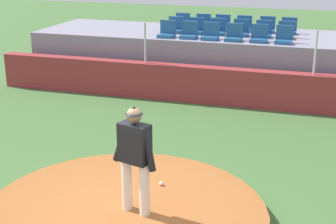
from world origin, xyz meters
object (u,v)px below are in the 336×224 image
at_px(stadium_chair_12, 182,24).
at_px(stadium_chair_16, 267,27).
at_px(stadium_chair_14, 222,25).
at_px(stadium_chair_15, 244,27).
at_px(pitcher, 135,152).
at_px(stadium_chair_17, 289,29).
at_px(stadium_chair_4, 259,36).
at_px(stadium_chair_13, 203,25).
at_px(stadium_chair_5, 284,38).
at_px(baseball, 161,183).
at_px(stadium_chair_0, 167,32).
at_px(stadium_chair_11, 286,33).
at_px(stadium_chair_1, 189,33).
at_px(stadium_chair_7, 196,29).
at_px(stadium_chair_9, 241,31).
at_px(stadium_chair_3, 234,35).
at_px(stadium_chair_10, 263,32).
at_px(stadium_chair_8, 218,30).
at_px(stadium_chair_6, 175,28).
at_px(stadium_chair_2, 211,34).

bearing_deg(stadium_chair_12, stadium_chair_16, -179.68).
distance_m(stadium_chair_14, stadium_chair_15, 0.71).
distance_m(pitcher, stadium_chair_17, 9.76).
xyz_separation_m(stadium_chair_4, stadium_chair_12, (-2.80, 1.72, 0.00)).
height_order(stadium_chair_13, stadium_chair_14, same).
bearing_deg(stadium_chair_5, stadium_chair_13, -31.57).
xyz_separation_m(baseball, stadium_chair_4, (0.75, 6.94, 1.50)).
distance_m(stadium_chair_0, stadium_chair_11, 3.57).
bearing_deg(stadium_chair_15, baseball, 89.81).
bearing_deg(stadium_chair_1, stadium_chair_12, -67.74).
bearing_deg(baseball, stadium_chair_7, 99.78).
relative_size(stadium_chair_1, stadium_chair_13, 1.00).
bearing_deg(stadium_chair_13, stadium_chair_5, 148.43).
height_order(stadium_chair_1, stadium_chair_4, same).
bearing_deg(stadium_chair_4, stadium_chair_5, 179.36).
xyz_separation_m(stadium_chair_15, stadium_chair_17, (1.43, -0.02, 0.00)).
bearing_deg(stadium_chair_5, stadium_chair_15, -50.27).
distance_m(baseball, stadium_chair_9, 7.94).
height_order(baseball, stadium_chair_4, stadium_chair_4).
height_order(stadium_chair_3, stadium_chair_7, same).
bearing_deg(stadium_chair_10, pitcher, 84.34).
bearing_deg(stadium_chair_10, stadium_chair_7, 0.48).
height_order(pitcher, stadium_chair_3, stadium_chair_3).
height_order(stadium_chair_8, stadium_chair_16, same).
xyz_separation_m(stadium_chair_9, stadium_chair_15, (-0.04, 0.85, 0.00)).
bearing_deg(baseball, stadium_chair_6, 104.64).
relative_size(stadium_chair_1, stadium_chair_14, 1.00).
bearing_deg(stadium_chair_12, stadium_chair_0, 90.59).
distance_m(stadium_chair_5, stadium_chair_13, 3.27).
bearing_deg(stadium_chair_12, stadium_chair_6, 91.42).
bearing_deg(baseball, stadium_chair_10, 84.38).
xyz_separation_m(stadium_chair_2, stadium_chair_17, (2.14, 1.73, 0.00)).
bearing_deg(stadium_chair_11, baseball, 79.54).
distance_m(pitcher, stadium_chair_3, 7.91).
bearing_deg(stadium_chair_16, stadium_chair_7, 23.53).
height_order(baseball, stadium_chair_0, stadium_chair_0).
distance_m(stadium_chair_5, stadium_chair_10, 1.08).
xyz_separation_m(stadium_chair_8, stadium_chair_13, (-0.68, 0.83, 0.00)).
bearing_deg(stadium_chair_2, stadium_chair_10, -148.85).
bearing_deg(stadium_chair_6, stadium_chair_3, 157.09).
height_order(stadium_chair_8, stadium_chair_13, same).
height_order(stadium_chair_0, stadium_chair_11, same).
distance_m(stadium_chair_14, stadium_chair_17, 2.14).
bearing_deg(stadium_chair_13, stadium_chair_6, 51.56).
xyz_separation_m(baseball, stadium_chair_2, (-0.68, 6.90, 1.50)).
height_order(pitcher, stadium_chair_1, stadium_chair_1).
bearing_deg(stadium_chair_8, stadium_chair_9, 178.75).
relative_size(baseball, stadium_chair_17, 0.15).
distance_m(stadium_chair_5, stadium_chair_15, 2.23).
relative_size(stadium_chair_3, stadium_chair_17, 1.00).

